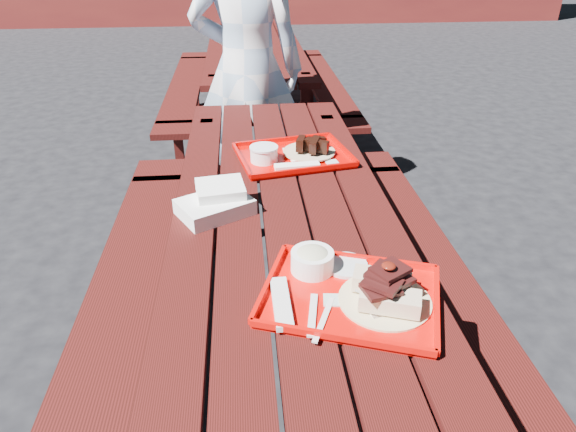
% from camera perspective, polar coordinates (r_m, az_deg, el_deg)
% --- Properties ---
extents(ground, '(60.00, 60.00, 0.00)m').
position_cam_1_polar(ground, '(2.18, -0.38, -17.06)').
color(ground, black).
rests_on(ground, ground).
extents(picnic_table_near, '(1.41, 2.40, 0.75)m').
position_cam_1_polar(picnic_table_near, '(1.82, -0.44, -4.82)').
color(picnic_table_near, '#3B0C0B').
rests_on(picnic_table_near, ground).
extents(picnic_table_far, '(1.41, 2.40, 0.75)m').
position_cam_1_polar(picnic_table_far, '(4.42, -3.69, 16.07)').
color(picnic_table_far, '#3B0C0B').
rests_on(picnic_table_far, ground).
extents(near_tray, '(0.52, 0.46, 0.14)m').
position_cam_1_polar(near_tray, '(1.34, 7.06, -7.54)').
color(near_tray, red).
rests_on(near_tray, picnic_table_near).
extents(far_tray, '(0.50, 0.42, 0.07)m').
position_cam_1_polar(far_tray, '(2.11, 0.45, 6.89)').
color(far_tray, '#C60300').
rests_on(far_tray, picnic_table_near).
extents(white_cloth, '(0.28, 0.25, 0.09)m').
position_cam_1_polar(white_cloth, '(1.71, -7.95, 1.56)').
color(white_cloth, white).
rests_on(white_cloth, picnic_table_near).
extents(person, '(0.70, 0.52, 1.75)m').
position_cam_1_polar(person, '(3.02, -4.55, 15.92)').
color(person, '#ABC8E9').
rests_on(person, ground).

